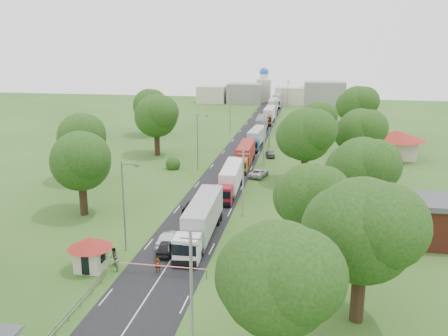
% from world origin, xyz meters
% --- Properties ---
extents(ground, '(260.00, 260.00, 0.00)m').
position_xyz_m(ground, '(0.00, 0.00, 0.00)').
color(ground, '#2A531B').
rests_on(ground, ground).
extents(road, '(8.00, 200.00, 0.04)m').
position_xyz_m(road, '(0.00, 20.00, 0.00)').
color(road, black).
rests_on(road, ground).
extents(boom_barrier, '(9.22, 0.35, 1.18)m').
position_xyz_m(boom_barrier, '(-1.36, -25.00, 0.89)').
color(boom_barrier, slate).
rests_on(boom_barrier, ground).
extents(guard_booth, '(4.40, 4.40, 3.45)m').
position_xyz_m(guard_booth, '(-7.20, -25.00, 2.16)').
color(guard_booth, beige).
rests_on(guard_booth, ground).
extents(guard_rail, '(0.10, 17.00, 1.70)m').
position_xyz_m(guard_rail, '(-5.00, -35.00, 0.00)').
color(guard_rail, slate).
rests_on(guard_rail, ground).
extents(info_sign, '(0.12, 3.10, 4.10)m').
position_xyz_m(info_sign, '(5.20, 35.00, 3.00)').
color(info_sign, slate).
rests_on(info_sign, ground).
extents(pole_0, '(1.60, 0.24, 9.00)m').
position_xyz_m(pole_0, '(5.50, -35.00, 4.68)').
color(pole_0, gray).
rests_on(pole_0, ground).
extents(pole_1, '(1.60, 0.24, 9.00)m').
position_xyz_m(pole_1, '(5.50, -7.00, 4.68)').
color(pole_1, gray).
rests_on(pole_1, ground).
extents(pole_2, '(1.60, 0.24, 9.00)m').
position_xyz_m(pole_2, '(5.50, 21.00, 4.68)').
color(pole_2, gray).
rests_on(pole_2, ground).
extents(pole_3, '(1.60, 0.24, 9.00)m').
position_xyz_m(pole_3, '(5.50, 49.00, 4.68)').
color(pole_3, gray).
rests_on(pole_3, ground).
extents(pole_4, '(1.60, 0.24, 9.00)m').
position_xyz_m(pole_4, '(5.50, 77.00, 4.68)').
color(pole_4, gray).
rests_on(pole_4, ground).
extents(pole_5, '(1.60, 0.24, 9.00)m').
position_xyz_m(pole_5, '(5.50, 105.00, 4.68)').
color(pole_5, gray).
rests_on(pole_5, ground).
extents(lamp_0, '(2.03, 0.22, 10.00)m').
position_xyz_m(lamp_0, '(-5.35, -20.00, 5.55)').
color(lamp_0, slate).
rests_on(lamp_0, ground).
extents(lamp_1, '(2.03, 0.22, 10.00)m').
position_xyz_m(lamp_1, '(-5.35, 15.00, 5.55)').
color(lamp_1, slate).
rests_on(lamp_1, ground).
extents(lamp_2, '(2.03, 0.22, 10.00)m').
position_xyz_m(lamp_2, '(-5.35, 50.00, 5.55)').
color(lamp_2, slate).
rests_on(lamp_2, ground).
extents(tree_0, '(8.80, 8.80, 11.07)m').
position_xyz_m(tree_0, '(11.99, -37.84, 7.22)').
color(tree_0, '#382616').
rests_on(tree_0, ground).
extents(tree_1, '(9.60, 9.60, 12.05)m').
position_xyz_m(tree_1, '(17.99, -29.83, 7.85)').
color(tree_1, '#382616').
rests_on(tree_1, ground).
extents(tree_2, '(8.00, 8.00, 10.10)m').
position_xyz_m(tree_2, '(13.99, -17.86, 6.60)').
color(tree_2, '#382616').
rests_on(tree_2, ground).
extents(tree_3, '(8.80, 8.80, 11.07)m').
position_xyz_m(tree_3, '(19.99, -7.84, 7.22)').
color(tree_3, '#382616').
rests_on(tree_3, ground).
extents(tree_4, '(9.60, 9.60, 12.05)m').
position_xyz_m(tree_4, '(12.99, 10.17, 7.85)').
color(tree_4, '#382616').
rests_on(tree_4, ground).
extents(tree_5, '(8.80, 8.80, 11.07)m').
position_xyz_m(tree_5, '(21.99, 18.16, 7.22)').
color(tree_5, '#382616').
rests_on(tree_5, ground).
extents(tree_6, '(8.00, 8.00, 10.10)m').
position_xyz_m(tree_6, '(14.99, 35.14, 6.60)').
color(tree_6, '#382616').
rests_on(tree_6, ground).
extents(tree_7, '(9.60, 9.60, 12.05)m').
position_xyz_m(tree_7, '(23.99, 50.17, 7.85)').
color(tree_7, '#382616').
rests_on(tree_7, ground).
extents(tree_10, '(8.80, 8.80, 11.07)m').
position_xyz_m(tree_10, '(-15.01, -9.84, 7.22)').
color(tree_10, '#382616').
rests_on(tree_10, ground).
extents(tree_11, '(8.80, 8.80, 11.07)m').
position_xyz_m(tree_11, '(-22.01, 5.16, 7.22)').
color(tree_11, '#382616').
rests_on(tree_11, ground).
extents(tree_12, '(9.60, 9.60, 12.05)m').
position_xyz_m(tree_12, '(-16.01, 25.17, 7.85)').
color(tree_12, '#382616').
rests_on(tree_12, ground).
extents(tree_13, '(8.80, 8.80, 11.07)m').
position_xyz_m(tree_13, '(-24.01, 45.16, 7.22)').
color(tree_13, '#382616').
rests_on(tree_13, ground).
extents(house_brick, '(8.60, 6.60, 5.20)m').
position_xyz_m(house_brick, '(26.00, -12.00, 2.65)').
color(house_brick, maroon).
rests_on(house_brick, ground).
extents(house_cream, '(10.08, 10.08, 5.80)m').
position_xyz_m(house_cream, '(30.00, 30.00, 3.64)').
color(house_cream, beige).
rests_on(house_cream, ground).
extents(distant_town, '(52.00, 8.00, 8.00)m').
position_xyz_m(distant_town, '(0.68, 110.00, 3.49)').
color(distant_town, gray).
rests_on(distant_town, ground).
extents(church, '(5.00, 5.00, 12.30)m').
position_xyz_m(church, '(-4.00, 118.00, 5.39)').
color(church, beige).
rests_on(church, ground).
extents(truck_0, '(3.07, 15.65, 4.33)m').
position_xyz_m(truck_0, '(1.89, -15.37, 2.30)').
color(truck_0, white).
rests_on(truck_0, ground).
extents(truck_1, '(2.89, 14.18, 3.92)m').
position_xyz_m(truck_1, '(2.29, 2.90, 2.08)').
color(truck_1, maroon).
rests_on(truck_1, ground).
extents(truck_2, '(2.59, 13.85, 3.84)m').
position_xyz_m(truck_2, '(2.24, 19.47, 2.04)').
color(truck_2, '#BD8216').
rests_on(truck_2, ground).
extents(truck_3, '(2.99, 13.60, 3.76)m').
position_xyz_m(truck_3, '(2.38, 36.11, 1.99)').
color(truck_3, navy).
rests_on(truck_3, ground).
extents(truck_4, '(2.76, 13.98, 3.87)m').
position_xyz_m(truck_4, '(1.88, 52.11, 2.05)').
color(truck_4, silver).
rests_on(truck_4, ground).
extents(truck_5, '(2.58, 14.42, 4.00)m').
position_xyz_m(truck_5, '(2.31, 69.12, 2.12)').
color(truck_5, maroon).
rests_on(truck_5, ground).
extents(truck_6, '(2.92, 15.13, 4.19)m').
position_xyz_m(truck_6, '(1.91, 87.43, 2.22)').
color(truck_6, '#215A37').
rests_on(truck_6, ground).
extents(truck_7, '(3.32, 15.33, 4.23)m').
position_xyz_m(truck_7, '(2.26, 104.44, 2.25)').
color(truck_7, '#B1B1B1').
rests_on(truck_7, ground).
extents(car_lane_front, '(2.23, 4.38, 1.43)m').
position_xyz_m(car_lane_front, '(-1.00, -20.00, 0.71)').
color(car_lane_front, black).
rests_on(car_lane_front, ground).
extents(car_lane_mid, '(2.20, 4.91, 1.56)m').
position_xyz_m(car_lane_mid, '(-1.00, -18.00, 0.78)').
color(car_lane_mid, '#ADB1B6').
rests_on(car_lane_mid, ground).
extents(car_lane_rear, '(2.75, 5.58, 1.56)m').
position_xyz_m(car_lane_rear, '(-1.04, -6.55, 0.78)').
color(car_lane_rear, black).
rests_on(car_lane_rear, ground).
extents(car_verge_near, '(3.34, 5.36, 1.38)m').
position_xyz_m(car_verge_near, '(5.50, 12.43, 0.69)').
color(car_verge_near, '#B9B9B9').
rests_on(car_verge_near, ground).
extents(car_verge_far, '(2.33, 4.23, 1.36)m').
position_xyz_m(car_verge_far, '(6.16, 27.24, 0.68)').
color(car_verge_far, '#525359').
rests_on(car_verge_far, ground).
extents(pedestrian_near, '(0.69, 0.54, 1.67)m').
position_xyz_m(pedestrian_near, '(-0.47, -24.50, 0.83)').
color(pedestrian_near, gray).
rests_on(pedestrian_near, ground).
extents(pedestrian_booth, '(1.12, 1.17, 1.90)m').
position_xyz_m(pedestrian_booth, '(-5.26, -23.86, 0.95)').
color(pedestrian_booth, gray).
rests_on(pedestrian_booth, ground).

